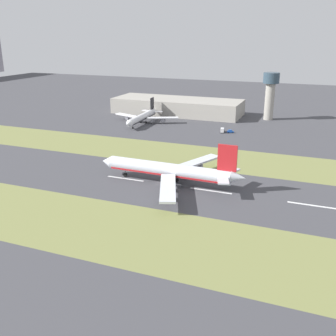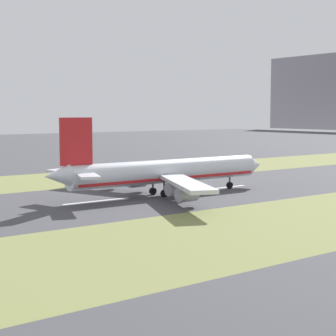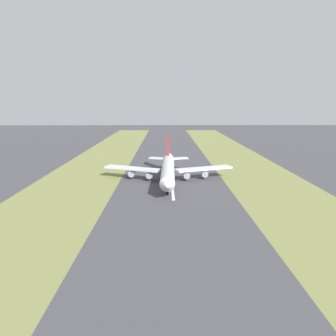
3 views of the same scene
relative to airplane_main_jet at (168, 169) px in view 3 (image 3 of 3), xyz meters
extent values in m
plane|color=#424247|center=(-1.84, 4.81, -6.02)|extent=(800.00, 800.00, 0.00)
cube|color=olive|center=(-46.84, 4.81, -6.02)|extent=(40.00, 600.00, 0.01)
cube|color=olive|center=(43.16, 4.81, -6.02)|extent=(40.00, 600.00, 0.01)
cube|color=silver|center=(-1.84, -58.10, -6.01)|extent=(1.20, 18.00, 0.01)
cube|color=silver|center=(-1.84, -18.10, -6.01)|extent=(1.20, 18.00, 0.01)
cube|color=silver|center=(-1.84, 21.90, -6.01)|extent=(1.20, 18.00, 0.01)
cylinder|color=silver|center=(0.04, 1.90, 0.18)|extent=(7.08, 56.11, 6.00)
cone|color=silver|center=(0.63, 32.40, 0.18)|extent=(5.98, 5.11, 5.88)
cone|color=silver|center=(-0.56, -29.09, 0.98)|extent=(5.22, 6.10, 5.10)
cube|color=red|center=(0.04, 1.90, -1.47)|extent=(6.74, 53.86, 0.70)
cube|color=silver|center=(-17.60, -4.98, -0.72)|extent=(29.23, 15.95, 0.90)
cube|color=silver|center=(17.39, -5.65, -0.72)|extent=(29.03, 16.90, 0.90)
cylinder|color=#93939E|center=(-9.04, -1.92, -3.17)|extent=(3.29, 4.86, 3.20)
cylinder|color=#93939E|center=(-18.10, -5.25, -3.17)|extent=(3.29, 4.86, 3.20)
cylinder|color=#93939E|center=(8.96, -2.27, -3.17)|extent=(3.29, 4.86, 3.20)
cylinder|color=#93939E|center=(17.89, -5.94, -3.17)|extent=(3.29, 4.86, 3.20)
cube|color=red|center=(-0.47, -24.09, 8.68)|extent=(0.95, 8.01, 11.00)
cube|color=silver|center=(-5.97, -23.98, 1.18)|extent=(10.85, 7.12, 0.60)
cube|color=silver|center=(5.03, -24.20, 1.18)|extent=(10.89, 7.43, 0.60)
cylinder|color=#59595E|center=(0.45, 23.18, -3.52)|extent=(0.50, 0.50, 3.20)
cylinder|color=black|center=(0.45, 23.18, -5.12)|extent=(0.93, 1.82, 1.80)
cylinder|color=#59595E|center=(-2.62, -1.04, -3.52)|extent=(0.50, 0.50, 3.20)
cylinder|color=black|center=(-2.62, -1.04, -5.12)|extent=(0.93, 1.82, 1.80)
cylinder|color=#59595E|center=(2.58, -1.14, -3.52)|extent=(0.50, 0.50, 3.20)
cylinder|color=black|center=(2.58, -1.14, -5.12)|extent=(0.93, 1.82, 1.80)
camera|label=1|loc=(-150.15, -57.07, 56.27)|focal=42.00mm
camera|label=2|loc=(116.42, -83.65, 15.52)|focal=60.00mm
camera|label=3|loc=(1.36, 151.94, 31.11)|focal=35.00mm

